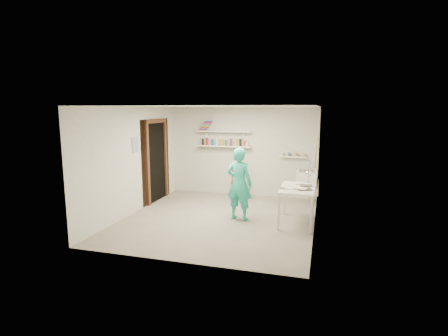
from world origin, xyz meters
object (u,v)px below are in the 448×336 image
(man, at_px, (239,184))
(desk_lamp, at_px, (309,173))
(belfast_sink, at_px, (307,177))
(work_table, at_px, (297,206))
(wall_clock, at_px, (240,170))
(wooden_chair, at_px, (239,184))

(man, height_order, desk_lamp, man)
(belfast_sink, relative_size, work_table, 0.52)
(wall_clock, xyz_separation_m, work_table, (1.26, -0.17, -0.65))
(wall_clock, xyz_separation_m, wooden_chair, (-0.36, 1.45, -0.63))
(wall_clock, relative_size, wooden_chair, 0.34)
(wooden_chair, relative_size, work_table, 0.71)
(man, bearing_deg, belfast_sink, -118.15)
(belfast_sink, bearing_deg, wooden_chair, 178.07)
(man, bearing_deg, wall_clock, -67.24)
(belfast_sink, relative_size, wooden_chair, 0.73)
(belfast_sink, distance_m, desk_lamp, 1.14)
(desk_lamp, bearing_deg, work_table, -112.42)
(man, distance_m, work_table, 1.28)
(wooden_chair, bearing_deg, work_table, -67.47)
(wall_clock, bearing_deg, desk_lamp, 22.78)
(belfast_sink, bearing_deg, man, -129.53)
(belfast_sink, height_order, wooden_chair, belfast_sink)
(man, bearing_deg, wooden_chair, -65.00)
(wall_clock, distance_m, work_table, 1.43)
(man, relative_size, wooden_chair, 1.90)
(wooden_chair, xyz_separation_m, desk_lamp, (1.81, -1.16, 0.58))
(belfast_sink, distance_m, wooden_chair, 1.75)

